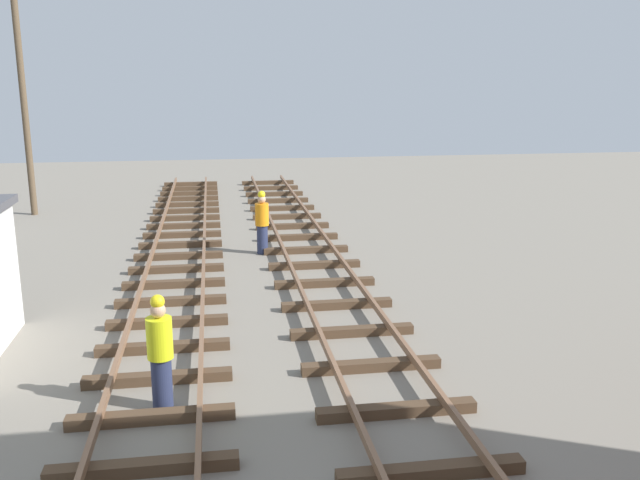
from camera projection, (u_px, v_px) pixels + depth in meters
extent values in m
cube|color=#4C3826|center=(431.00, 471.00, 8.87)|extent=(2.50, 0.24, 0.18)
cube|color=#4C3826|center=(397.00, 410.00, 10.50)|extent=(2.50, 0.24, 0.18)
cube|color=#4C3826|center=(371.00, 366.00, 12.13)|extent=(2.50, 0.24, 0.18)
cube|color=#4C3826|center=(352.00, 332.00, 13.76)|extent=(2.50, 0.24, 0.18)
cube|color=#4C3826|center=(337.00, 305.00, 15.40)|extent=(2.50, 0.24, 0.18)
cube|color=#4C3826|center=(325.00, 283.00, 17.03)|extent=(2.50, 0.24, 0.18)
cube|color=#4C3826|center=(314.00, 265.00, 18.66)|extent=(2.50, 0.24, 0.18)
cube|color=#4C3826|center=(306.00, 250.00, 20.29)|extent=(2.50, 0.24, 0.18)
cube|color=#4C3826|center=(299.00, 237.00, 21.92)|extent=(2.50, 0.24, 0.18)
cube|color=#4C3826|center=(292.00, 226.00, 23.55)|extent=(2.50, 0.24, 0.18)
cube|color=#4C3826|center=(287.00, 217.00, 25.18)|extent=(2.50, 0.24, 0.18)
cube|color=#4C3826|center=(282.00, 208.00, 26.81)|extent=(2.50, 0.24, 0.18)
cube|color=#4C3826|center=(278.00, 201.00, 28.44)|extent=(2.50, 0.24, 0.18)
cube|color=#4C3826|center=(274.00, 194.00, 30.07)|extent=(2.50, 0.24, 0.18)
cube|color=#4C3826|center=(271.00, 188.00, 31.70)|extent=(2.50, 0.24, 0.18)
cube|color=#4C3826|center=(268.00, 183.00, 33.33)|extent=(2.50, 0.24, 0.18)
cube|color=#4C3826|center=(143.00, 468.00, 8.96)|extent=(2.50, 0.24, 0.18)
cube|color=#4C3826|center=(152.00, 417.00, 10.29)|extent=(2.50, 0.24, 0.18)
cube|color=#4C3826|center=(158.00, 378.00, 11.62)|extent=(2.50, 0.24, 0.18)
cube|color=#4C3826|center=(163.00, 347.00, 12.95)|extent=(2.50, 0.24, 0.18)
cube|color=#4C3826|center=(168.00, 322.00, 14.28)|extent=(2.50, 0.24, 0.18)
cube|color=#4C3826|center=(171.00, 301.00, 15.62)|extent=(2.50, 0.24, 0.18)
cube|color=#4C3826|center=(174.00, 284.00, 16.95)|extent=(2.50, 0.24, 0.18)
cube|color=#4C3826|center=(177.00, 269.00, 18.28)|extent=(2.50, 0.24, 0.18)
cube|color=#4C3826|center=(179.00, 256.00, 19.61)|extent=(2.50, 0.24, 0.18)
cube|color=#4C3826|center=(181.00, 245.00, 20.94)|extent=(2.50, 0.24, 0.18)
cube|color=#4C3826|center=(182.00, 235.00, 22.27)|extent=(2.50, 0.24, 0.18)
cube|color=#4C3826|center=(184.00, 226.00, 23.60)|extent=(2.50, 0.24, 0.18)
cube|color=#4C3826|center=(185.00, 218.00, 24.93)|extent=(2.50, 0.24, 0.18)
cube|color=#4C3826|center=(186.00, 211.00, 26.26)|extent=(2.50, 0.24, 0.18)
cube|color=#4C3826|center=(187.00, 204.00, 27.60)|extent=(2.50, 0.24, 0.18)
cube|color=#4C3826|center=(188.00, 199.00, 28.93)|extent=(2.50, 0.24, 0.18)
cube|color=#4C3826|center=(189.00, 193.00, 30.26)|extent=(2.50, 0.24, 0.18)
cube|color=#4C3826|center=(190.00, 188.00, 31.59)|extent=(2.50, 0.24, 0.18)
cube|color=#4C3826|center=(191.00, 184.00, 32.92)|extent=(2.50, 0.24, 0.18)
cylinder|color=brown|center=(24.00, 103.00, 25.06)|extent=(0.24, 0.24, 8.31)
cylinder|color=#262D4C|center=(162.00, 383.00, 10.66)|extent=(0.32, 0.32, 0.85)
cylinder|color=yellow|center=(159.00, 338.00, 10.49)|extent=(0.40, 0.40, 0.65)
sphere|color=tan|center=(158.00, 310.00, 10.39)|extent=(0.24, 0.24, 0.24)
sphere|color=yellow|center=(157.00, 302.00, 10.36)|extent=(0.22, 0.22, 0.22)
cylinder|color=#262D4C|center=(262.00, 239.00, 20.16)|extent=(0.32, 0.32, 0.85)
cylinder|color=orange|center=(262.00, 214.00, 19.99)|extent=(0.40, 0.40, 0.65)
sphere|color=tan|center=(262.00, 199.00, 19.89)|extent=(0.24, 0.24, 0.24)
sphere|color=yellow|center=(262.00, 195.00, 19.86)|extent=(0.22, 0.22, 0.22)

